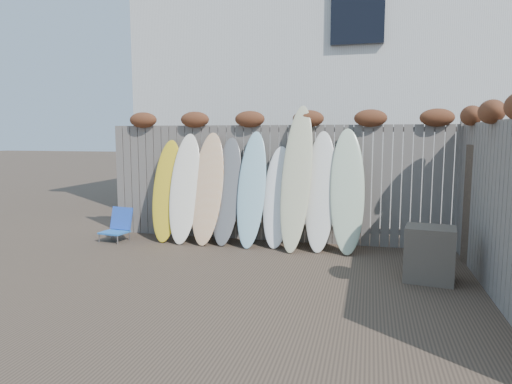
% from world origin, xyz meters
% --- Properties ---
extents(ground, '(80.00, 80.00, 0.00)m').
position_xyz_m(ground, '(0.00, 0.00, 0.00)').
color(ground, '#493A2D').
extents(back_fence, '(6.05, 0.28, 2.24)m').
position_xyz_m(back_fence, '(0.06, 2.39, 1.18)').
color(back_fence, slate).
rests_on(back_fence, ground).
extents(right_fence, '(0.28, 4.40, 2.24)m').
position_xyz_m(right_fence, '(2.99, 0.25, 1.14)').
color(right_fence, slate).
rests_on(right_fence, ground).
extents(house, '(8.50, 5.50, 6.33)m').
position_xyz_m(house, '(0.50, 6.50, 3.20)').
color(house, silver).
rests_on(house, ground).
extents(beach_chair, '(0.48, 0.51, 0.57)m').
position_xyz_m(beach_chair, '(-2.63, 1.76, 0.26)').
color(beach_chair, blue).
rests_on(beach_chair, ground).
extents(wooden_crate, '(0.66, 0.58, 0.69)m').
position_xyz_m(wooden_crate, '(2.38, 0.71, 0.35)').
color(wooden_crate, '#473B35').
rests_on(wooden_crate, ground).
extents(lattice_panel, '(0.20, 1.13, 1.70)m').
position_xyz_m(lattice_panel, '(3.05, 1.29, 0.85)').
color(lattice_panel, '#453C2A').
rests_on(lattice_panel, ground).
extents(surfboard_0, '(0.54, 0.66, 1.75)m').
position_xyz_m(surfboard_0, '(-1.80, 2.02, 0.88)').
color(surfboard_0, gold).
rests_on(surfboard_0, ground).
extents(surfboard_1, '(0.54, 0.67, 1.86)m').
position_xyz_m(surfboard_1, '(-1.45, 1.98, 0.93)').
color(surfboard_1, white).
rests_on(surfboard_1, ground).
extents(surfboard_2, '(0.56, 0.69, 1.88)m').
position_xyz_m(surfboard_2, '(-1.04, 1.98, 0.94)').
color(surfboard_2, '#F6D37B').
rests_on(surfboard_2, ground).
extents(surfboard_3, '(0.52, 0.67, 1.80)m').
position_xyz_m(surfboard_3, '(-0.72, 2.03, 0.90)').
color(surfboard_3, slate).
rests_on(surfboard_3, ground).
extents(surfboard_4, '(0.49, 0.69, 1.90)m').
position_xyz_m(surfboard_4, '(-0.27, 1.98, 0.95)').
color(surfboard_4, '#96C9D9').
rests_on(surfboard_4, ground).
extents(surfboard_5, '(0.51, 0.62, 1.65)m').
position_xyz_m(surfboard_5, '(0.16, 2.04, 0.83)').
color(surfboard_5, white).
rests_on(surfboard_5, ground).
extents(surfboard_6, '(0.56, 0.86, 2.32)m').
position_xyz_m(surfboard_6, '(0.48, 1.94, 1.16)').
color(surfboard_6, beige).
rests_on(surfboard_6, ground).
extents(surfboard_7, '(0.50, 0.69, 1.91)m').
position_xyz_m(surfboard_7, '(0.86, 1.99, 0.95)').
color(surfboard_7, white).
rests_on(surfboard_7, ground).
extents(surfboard_8, '(0.60, 0.74, 1.95)m').
position_xyz_m(surfboard_8, '(1.28, 1.97, 0.97)').
color(surfboard_8, '#B5CBA9').
rests_on(surfboard_8, ground).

